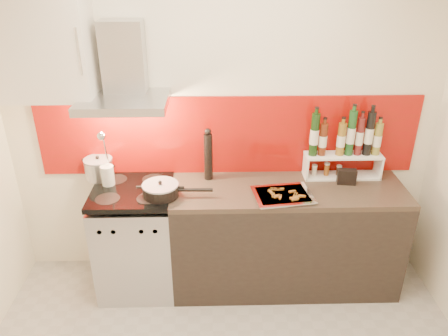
{
  "coord_description": "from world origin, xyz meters",
  "views": [
    {
      "loc": [
        -0.07,
        -1.82,
        2.52
      ],
      "look_at": [
        0.0,
        0.95,
        1.15
      ],
      "focal_mm": 35.0,
      "sensor_mm": 36.0,
      "label": 1
    }
  ],
  "objects_px": {
    "saute_pan": "(162,190)",
    "pepper_mill": "(208,155)",
    "stock_pot": "(99,168)",
    "baking_tray": "(283,195)",
    "range_stove": "(137,240)",
    "counter": "(285,236)"
  },
  "relations": [
    {
      "from": "saute_pan",
      "to": "pepper_mill",
      "type": "xyz_separation_m",
      "value": [
        0.34,
        0.28,
        0.15
      ]
    },
    {
      "from": "saute_pan",
      "to": "pepper_mill",
      "type": "bearing_deg",
      "value": 39.39
    },
    {
      "from": "stock_pot",
      "to": "baking_tray",
      "type": "relative_size",
      "value": 0.48
    },
    {
      "from": "pepper_mill",
      "to": "baking_tray",
      "type": "distance_m",
      "value": 0.66
    },
    {
      "from": "stock_pot",
      "to": "range_stove",
      "type": "bearing_deg",
      "value": -34.5
    },
    {
      "from": "pepper_mill",
      "to": "counter",
      "type": "bearing_deg",
      "value": -15.42
    },
    {
      "from": "counter",
      "to": "saute_pan",
      "type": "xyz_separation_m",
      "value": [
        -0.96,
        -0.11,
        0.51
      ]
    },
    {
      "from": "range_stove",
      "to": "baking_tray",
      "type": "bearing_deg",
      "value": -6.67
    },
    {
      "from": "saute_pan",
      "to": "pepper_mill",
      "type": "relative_size",
      "value": 1.21
    },
    {
      "from": "range_stove",
      "to": "pepper_mill",
      "type": "height_order",
      "value": "pepper_mill"
    },
    {
      "from": "stock_pot",
      "to": "saute_pan",
      "type": "relative_size",
      "value": 0.43
    },
    {
      "from": "pepper_mill",
      "to": "range_stove",
      "type": "bearing_deg",
      "value": -163.41
    },
    {
      "from": "saute_pan",
      "to": "baking_tray",
      "type": "distance_m",
      "value": 0.89
    },
    {
      "from": "range_stove",
      "to": "stock_pot",
      "type": "bearing_deg",
      "value": 145.5
    },
    {
      "from": "range_stove",
      "to": "counter",
      "type": "xyz_separation_m",
      "value": [
        1.2,
        0.0,
        0.01
      ]
    },
    {
      "from": "saute_pan",
      "to": "stock_pot",
      "type": "bearing_deg",
      "value": 150.15
    },
    {
      "from": "pepper_mill",
      "to": "baking_tray",
      "type": "xyz_separation_m",
      "value": [
        0.55,
        -0.31,
        -0.19
      ]
    },
    {
      "from": "counter",
      "to": "stock_pot",
      "type": "distance_m",
      "value": 1.59
    },
    {
      "from": "range_stove",
      "to": "counter",
      "type": "height_order",
      "value": "range_stove"
    },
    {
      "from": "counter",
      "to": "range_stove",
      "type": "bearing_deg",
      "value": -179.77
    },
    {
      "from": "stock_pot",
      "to": "baking_tray",
      "type": "bearing_deg",
      "value": -12.94
    },
    {
      "from": "stock_pot",
      "to": "baking_tray",
      "type": "height_order",
      "value": "stock_pot"
    }
  ]
}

